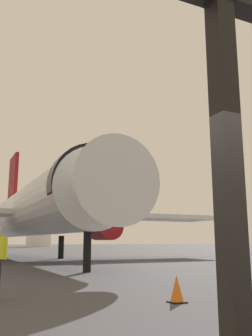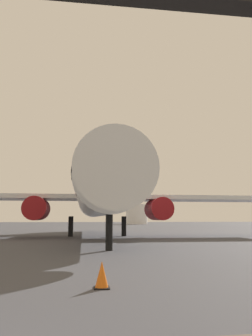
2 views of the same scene
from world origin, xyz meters
TOP-DOWN VIEW (x-y plane):
  - window_frame at (0.00, 0.00)m, footprint 8.40×0.24m
  - airplane at (3.45, 25.27)m, footprint 31.32×30.83m
  - traffic_cone at (2.60, 4.96)m, footprint 0.36×0.36m
  - fuel_storage_tank at (17.31, 89.48)m, footprint 6.18×6.18m

SIDE VIEW (x-z plane):
  - traffic_cone at x=2.60m, z-range -0.02..0.59m
  - window_frame at x=0.00m, z-range -0.52..3.36m
  - fuel_storage_tank at x=17.31m, z-range 0.00..5.56m
  - airplane at x=3.45m, z-range -1.63..8.97m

